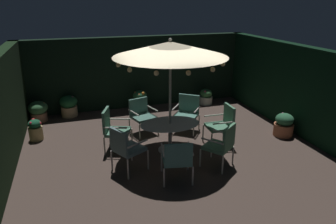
{
  "coord_description": "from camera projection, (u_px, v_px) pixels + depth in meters",
  "views": [
    {
      "loc": [
        -2.15,
        -6.46,
        3.48
      ],
      "look_at": [
        -0.04,
        0.13,
        0.94
      ],
      "focal_mm": 33.01,
      "sensor_mm": 36.0,
      "label": 1
    }
  ],
  "objects": [
    {
      "name": "patio_chair_west",
      "position": [
        187.0,
        111.0,
        8.55
      ],
      "size": [
        0.87,
        0.86,
        0.98
      ],
      "color": "#B7ADA5",
      "rests_on": "ground_plane"
    },
    {
      "name": "patio_umbrella",
      "position": [
        170.0,
        49.0,
        6.71
      ],
      "size": [
        2.55,
        2.55,
        2.69
      ],
      "color": "#B8B5AA",
      "rests_on": "ground_plane"
    },
    {
      "name": "potted_plant_right_near",
      "position": [
        140.0,
        99.0,
        10.11
      ],
      "size": [
        0.45,
        0.45,
        0.68
      ],
      "color": "beige",
      "rests_on": "ground_plane"
    },
    {
      "name": "hedge_backdrop_rear",
      "position": [
        138.0,
        72.0,
        10.36
      ],
      "size": [
        7.62,
        0.3,
        2.35
      ],
      "primitive_type": "cube",
      "color": "black",
      "rests_on": "ground_plane"
    },
    {
      "name": "patio_chair_south",
      "position": [
        222.0,
        143.0,
        6.62
      ],
      "size": [
        0.78,
        0.78,
        1.0
      ],
      "color": "#BAB6AB",
      "rests_on": "ground_plane"
    },
    {
      "name": "patio_chair_northeast",
      "position": [
        113.0,
        127.0,
        7.41
      ],
      "size": [
        0.76,
        0.76,
        1.03
      ],
      "color": "#BBB5A3",
      "rests_on": "ground_plane"
    },
    {
      "name": "patio_chair_southeast",
      "position": [
        177.0,
        158.0,
        6.1
      ],
      "size": [
        0.71,
        0.74,
        0.92
      ],
      "color": "#B6AEAC",
      "rests_on": "ground_plane"
    },
    {
      "name": "ground_plane",
      "position": [
        171.0,
        150.0,
        7.6
      ],
      "size": [
        7.62,
        7.41,
        0.02
      ],
      "primitive_type": "cube",
      "color": "#44352D"
    },
    {
      "name": "patio_chair_north",
      "position": [
        142.0,
        113.0,
        8.41
      ],
      "size": [
        0.76,
        0.75,
        0.93
      ],
      "color": "#B6B6A4",
      "rests_on": "ground_plane"
    },
    {
      "name": "patio_chair_southwest",
      "position": [
        223.0,
        122.0,
        7.7
      ],
      "size": [
        0.63,
        0.61,
        1.01
      ],
      "color": "#B3B6A3",
      "rests_on": "ground_plane"
    },
    {
      "name": "potted_plant_front_corner",
      "position": [
        35.0,
        130.0,
        8.02
      ],
      "size": [
        0.35,
        0.35,
        0.56
      ],
      "color": "tan",
      "rests_on": "ground_plane"
    },
    {
      "name": "potted_plant_left_near",
      "position": [
        206.0,
        97.0,
        10.79
      ],
      "size": [
        0.46,
        0.46,
        0.54
      ],
      "color": "beige",
      "rests_on": "ground_plane"
    },
    {
      "name": "potted_plant_back_center",
      "position": [
        284.0,
        125.0,
        8.27
      ],
      "size": [
        0.52,
        0.52,
        0.63
      ],
      "color": "#A45D3D",
      "rests_on": "ground_plane"
    },
    {
      "name": "patio_dining_table",
      "position": [
        170.0,
        130.0,
        7.36
      ],
      "size": [
        1.43,
        1.01,
        0.71
      ],
      "color": "#B8AFA8",
      "rests_on": "ground_plane"
    },
    {
      "name": "potted_plant_back_left",
      "position": [
        38.0,
        111.0,
        9.25
      ],
      "size": [
        0.56,
        0.56,
        0.62
      ],
      "color": "#8D644B",
      "rests_on": "ground_plane"
    },
    {
      "name": "hedge_backdrop_right",
      "position": [
        301.0,
        91.0,
        8.23
      ],
      "size": [
        0.3,
        7.41,
        2.35
      ],
      "primitive_type": "cube",
      "color": "black",
      "rests_on": "ground_plane"
    },
    {
      "name": "potted_plant_right_far",
      "position": [
        69.0,
        105.0,
        9.64
      ],
      "size": [
        0.54,
        0.54,
        0.66
      ],
      "color": "tan",
      "rests_on": "ground_plane"
    },
    {
      "name": "patio_chair_east",
      "position": [
        125.0,
        146.0,
        6.43
      ],
      "size": [
        0.79,
        0.78,
        1.01
      ],
      "color": "#BBB0A9",
      "rests_on": "ground_plane"
    }
  ]
}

